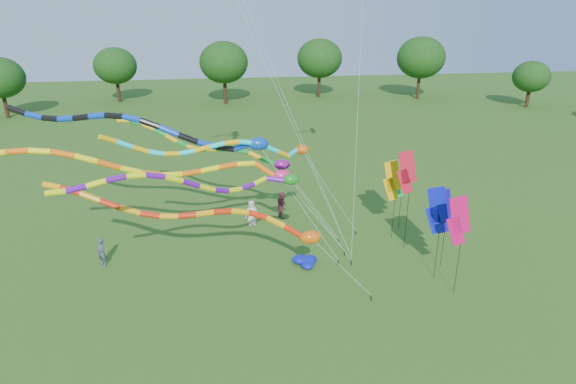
{
  "coord_description": "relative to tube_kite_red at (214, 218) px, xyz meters",
  "views": [
    {
      "loc": [
        -4.42,
        -18.16,
        12.77
      ],
      "look_at": [
        -1.19,
        2.56,
        4.8
      ],
      "focal_mm": 30.0,
      "sensor_mm": 36.0,
      "label": 1
    }
  ],
  "objects": [
    {
      "name": "banner_pole_blue_a",
      "position": [
        10.65,
        -0.37,
        -0.19
      ],
      "size": [
        1.14,
        0.38,
        4.95
      ],
      "rotation": [
        0.0,
        0.0,
        -0.27
      ],
      "color": "black",
      "rests_on": "ground"
    },
    {
      "name": "tree_ring",
      "position": [
        6.06,
        -4.48,
        1.74
      ],
      "size": [
        117.92,
        111.72,
        9.68
      ],
      "color": "#382314",
      "rests_on": "ground"
    },
    {
      "name": "banner_pole_green",
      "position": [
        11.0,
        5.48,
        -0.58
      ],
      "size": [
        1.15,
        0.34,
        4.56
      ],
      "rotation": [
        0.0,
        0.0,
        -0.23
      ],
      "color": "black",
      "rests_on": "ground"
    },
    {
      "name": "blue_nylon_heap",
      "position": [
        4.71,
        1.8,
        -3.66
      ],
      "size": [
        1.55,
        1.14,
        0.46
      ],
      "color": "#0D18B2",
      "rests_on": "ground"
    },
    {
      "name": "ground",
      "position": [
        4.68,
        -2.21,
        -3.88
      ],
      "size": [
        160.0,
        160.0,
        0.0
      ],
      "primitive_type": "plane",
      "color": "#225115",
      "rests_on": "ground"
    },
    {
      "name": "person_c",
      "position": [
        4.34,
        8.33,
        -3.01
      ],
      "size": [
        0.82,
        0.96,
        1.73
      ],
      "primitive_type": "imported",
      "rotation": [
        0.0,
        0.0,
        1.78
      ],
      "color": "brown",
      "rests_on": "ground"
    },
    {
      "name": "tube_kite_green",
      "position": [
        0.58,
        7.05,
        1.26
      ],
      "size": [
        12.35,
        5.75,
        7.14
      ],
      "rotation": [
        0.0,
        0.0,
        -0.43
      ],
      "color": "black",
      "rests_on": "ground"
    },
    {
      "name": "tube_kite_cyan",
      "position": [
        1.34,
        2.45,
        2.53
      ],
      "size": [
        12.87,
        4.2,
        8.21
      ],
      "rotation": [
        0.0,
        0.0,
        0.34
      ],
      "color": "black",
      "rests_on": "ground"
    },
    {
      "name": "person_b",
      "position": [
        -5.98,
        3.42,
        -3.08
      ],
      "size": [
        0.67,
        0.68,
        1.58
      ],
      "primitive_type": "imported",
      "rotation": [
        0.0,
        0.0,
        -0.83
      ],
      "color": "#41455B",
      "rests_on": "ground"
    },
    {
      "name": "banner_pole_red",
      "position": [
        10.34,
        2.87,
        0.68
      ],
      "size": [
        1.16,
        0.16,
        5.83
      ],
      "rotation": [
        0.0,
        0.0,
        -0.07
      ],
      "color": "black",
      "rests_on": "ground"
    },
    {
      "name": "tube_kite_orange",
      "position": [
        -1.42,
        1.99,
        1.84
      ],
      "size": [
        16.28,
        1.86,
        7.82
      ],
      "rotation": [
        0.0,
        0.0,
        0.06
      ],
      "color": "black",
      "rests_on": "ground"
    },
    {
      "name": "banner_pole_orange",
      "position": [
        10.14,
        4.31,
        -0.28
      ],
      "size": [
        1.16,
        0.14,
        4.86
      ],
      "rotation": [
        0.0,
        0.0,
        -0.05
      ],
      "color": "black",
      "rests_on": "ground"
    },
    {
      "name": "tube_kite_blue",
      "position": [
        -2.07,
        2.91,
        3.41
      ],
      "size": [
        15.8,
        3.36,
        8.94
      ],
      "rotation": [
        0.0,
        0.0,
        -0.17
      ],
      "color": "black",
      "rests_on": "ground"
    },
    {
      "name": "banner_pole_blue_b",
      "position": [
        11.53,
        0.74,
        -0.76
      ],
      "size": [
        1.13,
        0.43,
        4.38
      ],
      "rotation": [
        0.0,
        0.0,
        -0.31
      ],
      "color": "black",
      "rests_on": "ground"
    },
    {
      "name": "tube_kite_red",
      "position": [
        0.0,
        0.0,
        0.0
      ],
      "size": [
        14.33,
        3.45,
        6.1
      ],
      "rotation": [
        0.0,
        0.0,
        -0.26
      ],
      "color": "black",
      "rests_on": "ground"
    },
    {
      "name": "tube_kite_purple",
      "position": [
        0.14,
        -1.22,
        2.13
      ],
      "size": [
        12.78,
        4.55,
        7.62
      ],
      "rotation": [
        0.0,
        0.0,
        0.35
      ],
      "color": "black",
      "rests_on": "ground"
    },
    {
      "name": "person_a",
      "position": [
        2.28,
        7.45,
        -3.07
      ],
      "size": [
        0.84,
        0.61,
        1.61
      ],
      "primitive_type": "imported",
      "rotation": [
        0.0,
        0.0,
        0.12
      ],
      "color": "silver",
      "rests_on": "ground"
    },
    {
      "name": "banner_pole_magenta_a",
      "position": [
        11.0,
        -1.84,
        -0.12
      ],
      "size": [
        1.16,
        0.27,
        5.02
      ],
      "rotation": [
        0.0,
        0.0,
        -0.17
      ],
      "color": "black",
      "rests_on": "ground"
    }
  ]
}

